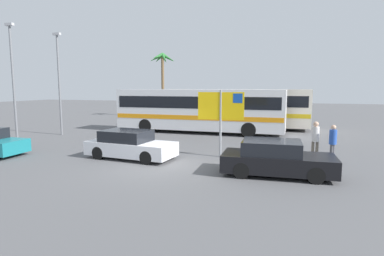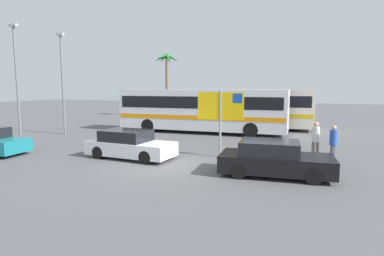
% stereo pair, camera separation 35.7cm
% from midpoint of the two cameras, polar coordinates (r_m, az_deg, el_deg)
% --- Properties ---
extents(ground, '(120.00, 120.00, 0.00)m').
position_cam_midpoint_polar(ground, '(13.62, -6.16, -6.85)').
color(ground, '#565659').
extents(bus_front_coach, '(12.28, 2.46, 3.17)m').
position_cam_midpoint_polar(bus_front_coach, '(23.35, 2.11, 3.50)').
color(bus_front_coach, white).
rests_on(bus_front_coach, ground).
extents(bus_rear_coach, '(12.28, 2.46, 3.17)m').
position_cam_midpoint_polar(bus_rear_coach, '(26.30, 8.02, 3.85)').
color(bus_rear_coach, silver).
rests_on(bus_rear_coach, ground).
extents(ferry_sign, '(2.20, 0.17, 3.20)m').
position_cam_midpoint_polar(ferry_sign, '(15.12, 5.97, 3.48)').
color(ferry_sign, gray).
rests_on(ferry_sign, ground).
extents(car_white, '(4.30, 2.07, 1.32)m').
position_cam_midpoint_polar(car_white, '(15.26, -10.46, -2.97)').
color(car_white, silver).
rests_on(car_white, ground).
extents(car_black, '(4.24, 2.04, 1.32)m').
position_cam_midpoint_polar(car_black, '(12.48, 15.30, -5.39)').
color(car_black, black).
rests_on(car_black, ground).
extents(pedestrian_by_bus, '(0.32, 0.32, 1.78)m').
position_cam_midpoint_polar(pedestrian_by_bus, '(15.51, 21.90, -1.63)').
color(pedestrian_by_bus, '#706656').
rests_on(pedestrian_by_bus, ground).
extents(pedestrian_near_sign, '(0.32, 0.32, 1.68)m').
position_cam_midpoint_polar(pedestrian_near_sign, '(15.34, 24.59, -2.12)').
color(pedestrian_near_sign, '#4C4C51').
rests_on(pedestrian_near_sign, ground).
extents(lamp_post_left_side, '(0.56, 0.20, 7.14)m').
position_cam_midpoint_polar(lamp_post_left_side, '(22.56, -28.50, 7.88)').
color(lamp_post_left_side, slate).
rests_on(lamp_post_left_side, ground).
extents(lamp_post_right_side, '(0.56, 0.20, 7.02)m').
position_cam_midpoint_polar(lamp_post_right_side, '(24.18, -21.80, 7.98)').
color(lamp_post_right_side, slate).
rests_on(lamp_post_right_side, ground).
extents(palm_tree_seaside, '(3.00, 3.02, 7.17)m').
position_cam_midpoint_polar(palm_tree_seaside, '(36.48, -4.25, 11.17)').
color(palm_tree_seaside, brown).
rests_on(palm_tree_seaside, ground).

